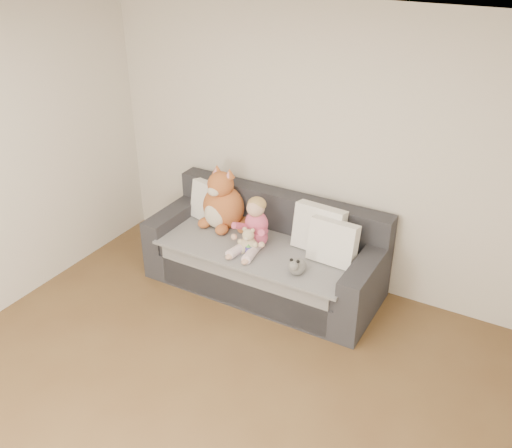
{
  "coord_description": "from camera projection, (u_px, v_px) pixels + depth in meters",
  "views": [
    {
      "loc": [
        1.83,
        -1.99,
        3.18
      ],
      "look_at": [
        -0.37,
        1.87,
        0.75
      ],
      "focal_mm": 40.0,
      "sensor_mm": 36.0,
      "label": 1
    }
  ],
  "objects": [
    {
      "name": "teddy_bear",
      "position": [
        248.0,
        242.0,
        5.13
      ],
      "size": [
        0.2,
        0.15,
        0.25
      ],
      "rotation": [
        0.0,
        0.0,
        0.15
      ],
      "color": "#C9B58B",
      "rests_on": "sofa"
    },
    {
      "name": "plush_cat",
      "position": [
        222.0,
        204.0,
        5.51
      ],
      "size": [
        0.51,
        0.43,
        0.64
      ],
      "rotation": [
        0.0,
        0.0,
        -0.13
      ],
      "color": "#AC4A26",
      "rests_on": "sofa"
    },
    {
      "name": "cushion_left",
      "position": [
        210.0,
        203.0,
        5.62
      ],
      "size": [
        0.46,
        0.29,
        0.4
      ],
      "rotation": [
        0.0,
        0.0,
        -0.25
      ],
      "color": "white",
      "rests_on": "sofa"
    },
    {
      "name": "toddler",
      "position": [
        254.0,
        227.0,
        5.17
      ],
      "size": [
        0.35,
        0.49,
        0.49
      ],
      "rotation": [
        0.0,
        0.0,
        0.01
      ],
      "color": "#D94C7D",
      "rests_on": "sofa"
    },
    {
      "name": "sofa",
      "position": [
        266.0,
        256.0,
        5.42
      ],
      "size": [
        2.2,
        0.94,
        0.85
      ],
      "color": "#2B2B30",
      "rests_on": "ground"
    },
    {
      "name": "room_shell",
      "position": [
        192.0,
        258.0,
        3.53
      ],
      "size": [
        5.0,
        5.0,
        5.0
      ],
      "color": "brown",
      "rests_on": "ground"
    },
    {
      "name": "plush_cow",
      "position": [
        297.0,
        266.0,
        4.83
      ],
      "size": [
        0.15,
        0.22,
        0.18
      ],
      "rotation": [
        0.0,
        0.0,
        0.1
      ],
      "color": "white",
      "rests_on": "sofa"
    },
    {
      "name": "sippy_cup",
      "position": [
        249.0,
        249.0,
        5.11
      ],
      "size": [
        0.1,
        0.06,
        0.11
      ],
      "rotation": [
        0.0,
        0.0,
        -0.05
      ],
      "color": "#473A9E",
      "rests_on": "sofa"
    },
    {
      "name": "cushion_right_back",
      "position": [
        319.0,
        229.0,
        5.12
      ],
      "size": [
        0.48,
        0.24,
        0.44
      ],
      "rotation": [
        0.0,
        0.0,
        -0.07
      ],
      "color": "white",
      "rests_on": "sofa"
    },
    {
      "name": "cushion_right_front",
      "position": [
        333.0,
        242.0,
        4.94
      ],
      "size": [
        0.43,
        0.21,
        0.4
      ],
      "rotation": [
        0.0,
        0.0,
        -0.05
      ],
      "color": "white",
      "rests_on": "sofa"
    }
  ]
}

